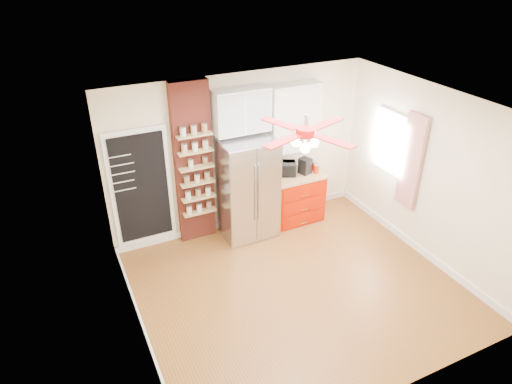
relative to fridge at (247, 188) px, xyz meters
name	(u,v)px	position (x,y,z in m)	size (l,w,h in m)	color
floor	(297,287)	(0.05, -1.63, -0.88)	(4.50, 4.50, 0.00)	brown
ceiling	(307,110)	(0.05, -1.63, 1.83)	(4.50, 4.50, 0.00)	white
wall_back	(240,153)	(0.05, 0.37, 0.48)	(4.50, 0.02, 2.70)	#FBF2CA
wall_front	(406,303)	(0.05, -3.63, 0.48)	(4.50, 0.02, 2.70)	#FBF2CA
wall_left	(131,252)	(-2.20, -1.63, 0.48)	(0.02, 4.00, 2.70)	#FBF2CA
wall_right	(430,175)	(2.30, -1.63, 0.48)	(0.02, 4.00, 2.70)	#FBF2CA
chalkboard	(141,188)	(-1.65, 0.33, 0.23)	(0.95, 0.05, 1.95)	white
brick_pillar	(193,164)	(-0.80, 0.29, 0.48)	(0.60, 0.16, 2.70)	maroon
fridge	(247,188)	(0.00, 0.00, 0.00)	(0.90, 0.70, 1.75)	silver
upper_glass_cabinet	(241,111)	(0.00, 0.20, 1.27)	(0.90, 0.35, 0.70)	white
red_cabinet	(295,197)	(0.97, 0.05, -0.42)	(0.94, 0.64, 0.90)	#AD1500
upper_shelf_unit	(294,118)	(0.97, 0.22, 1.00)	(0.90, 0.30, 1.15)	white
window	(391,143)	(2.28, -0.73, 0.68)	(0.04, 0.75, 1.05)	white
curtain	(411,161)	(2.23, -1.28, 0.57)	(0.06, 0.40, 1.55)	red
ceiling_fan	(306,132)	(0.05, -1.63, 1.55)	(1.40, 1.40, 0.44)	silver
toaster_oven	(284,169)	(0.76, 0.14, 0.14)	(0.41, 0.28, 0.23)	black
coffee_maker	(305,166)	(1.12, 0.02, 0.17)	(0.17, 0.18, 0.28)	black
canister_left	(316,169)	(1.30, -0.06, 0.10)	(0.09, 0.09, 0.15)	#B8290A
canister_right	(315,166)	(1.34, 0.06, 0.10)	(0.11, 0.11, 0.16)	red
pantry_jar_oats	(191,164)	(-0.89, 0.15, 0.56)	(0.08, 0.08, 0.13)	beige
pantry_jar_beans	(205,161)	(-0.65, 0.16, 0.56)	(0.09, 0.09, 0.12)	olive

